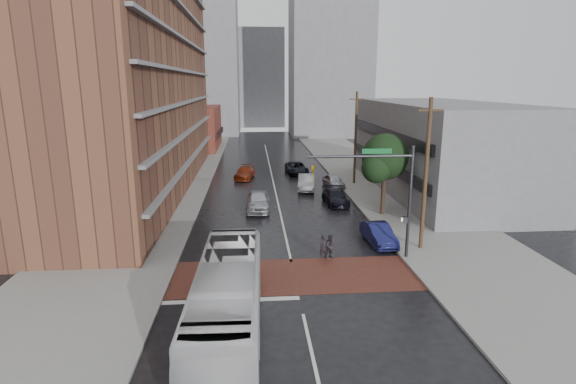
{
  "coord_description": "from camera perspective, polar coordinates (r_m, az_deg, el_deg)",
  "views": [
    {
      "loc": [
        -2.29,
        -23.46,
        10.82
      ],
      "look_at": [
        0.12,
        6.61,
        3.5
      ],
      "focal_mm": 28.0,
      "sensor_mm": 36.0,
      "label": 1
    }
  ],
  "objects": [
    {
      "name": "pedestrian_a",
      "position": [
        28.64,
        4.56,
        -6.96
      ],
      "size": [
        0.64,
        0.52,
        1.53
      ],
      "primitive_type": "imported",
      "rotation": [
        0.0,
        0.0,
        0.31
      ],
      "color": "black",
      "rests_on": "ground"
    },
    {
      "name": "car_parked_mid",
      "position": [
        41.44,
        6.04,
        -0.63
      ],
      "size": [
        2.2,
        4.7,
        1.33
      ],
      "primitive_type": "imported",
      "rotation": [
        0.0,
        0.0,
        0.07
      ],
      "color": "black",
      "rests_on": "ground"
    },
    {
      "name": "suv_travel",
      "position": [
        55.17,
        1.11,
        3.07
      ],
      "size": [
        2.75,
        5.28,
        1.42
      ],
      "primitive_type": "imported",
      "rotation": [
        0.0,
        0.0,
        0.08
      ],
      "color": "black",
      "rests_on": "ground"
    },
    {
      "name": "building_east",
      "position": [
        47.77,
        18.71,
        5.32
      ],
      "size": [
        11.0,
        26.0,
        9.0
      ],
      "primitive_type": "cube",
      "color": "gray",
      "rests_on": "ground"
    },
    {
      "name": "signal_mast",
      "position": [
        27.88,
        12.51,
        0.7
      ],
      "size": [
        6.5,
        0.3,
        7.2
      ],
      "color": "#2D2D33",
      "rests_on": "ground"
    },
    {
      "name": "car_travel_b",
      "position": [
        46.74,
        2.33,
        1.23
      ],
      "size": [
        2.28,
        4.94,
        1.57
      ],
      "primitive_type": "imported",
      "rotation": [
        0.0,
        0.0,
        -0.13
      ],
      "color": "#ACAEB4",
      "rests_on": "ground"
    },
    {
      "name": "street_tree",
      "position": [
        37.6,
        12.21,
        4.01
      ],
      "size": [
        4.2,
        4.1,
        6.9
      ],
      "color": "#332319",
      "rests_on": "ground"
    },
    {
      "name": "distant_tower_center",
      "position": [
        118.49,
        -3.59,
        14.18
      ],
      "size": [
        12.0,
        10.0,
        24.0
      ],
      "primitive_type": "cube",
      "color": "gray",
      "rests_on": "ground"
    },
    {
      "name": "car_parked_near",
      "position": [
        31.72,
        11.43,
        -5.24
      ],
      "size": [
        1.77,
        4.36,
        1.41
      ],
      "primitive_type": "imported",
      "rotation": [
        0.0,
        0.0,
        0.07
      ],
      "color": "#15184C",
      "rests_on": "ground"
    },
    {
      "name": "crosswalk",
      "position": [
        26.38,
        0.81,
        -10.55
      ],
      "size": [
        14.0,
        5.0,
        0.02
      ],
      "primitive_type": "cube",
      "color": "brown",
      "rests_on": "ground"
    },
    {
      "name": "car_travel_c",
      "position": [
        52.51,
        -5.5,
        2.44
      ],
      "size": [
        2.68,
        4.94,
        1.36
      ],
      "primitive_type": "imported",
      "rotation": [
        0.0,
        0.0,
        -0.17
      ],
      "color": "maroon",
      "rests_on": "ground"
    },
    {
      "name": "distant_tower_east",
      "position": [
        97.11,
        5.34,
        17.82
      ],
      "size": [
        16.0,
        14.0,
        36.0
      ],
      "primitive_type": "cube",
      "color": "gray",
      "rests_on": "ground"
    },
    {
      "name": "car_parked_far",
      "position": [
        48.08,
        5.81,
        1.4
      ],
      "size": [
        2.16,
        4.21,
        1.37
      ],
      "primitive_type": "imported",
      "rotation": [
        0.0,
        0.0,
        0.14
      ],
      "color": "#B3B6BB",
      "rests_on": "ground"
    },
    {
      "name": "utility_pole_far",
      "position": [
        49.07,
        8.57,
        6.84
      ],
      "size": [
        1.6,
        0.26,
        10.0
      ],
      "color": "#473321",
      "rests_on": "ground"
    },
    {
      "name": "distant_tower_west",
      "position": [
        102.27,
        -11.62,
        16.27
      ],
      "size": [
        18.0,
        16.0,
        32.0
      ],
      "primitive_type": "cube",
      "color": "gray",
      "rests_on": "ground"
    },
    {
      "name": "sidewalk_east",
      "position": [
        51.52,
        11.05,
        1.34
      ],
      "size": [
        9.0,
        90.0,
        0.15
      ],
      "primitive_type": "cube",
      "color": "gray",
      "rests_on": "ground"
    },
    {
      "name": "ground",
      "position": [
        25.94,
        0.91,
        -11.02
      ],
      "size": [
        160.0,
        160.0,
        0.0
      ],
      "primitive_type": "plane",
      "color": "black",
      "rests_on": "ground"
    },
    {
      "name": "pedestrian_b",
      "position": [
        28.71,
        5.44,
        -6.9
      ],
      "size": [
        0.9,
        0.79,
        1.55
      ],
      "primitive_type": "imported",
      "rotation": [
        0.0,
        0.0,
        0.31
      ],
      "color": "#272125",
      "rests_on": "ground"
    },
    {
      "name": "apartment_block",
      "position": [
        48.99,
        -19.24,
        16.63
      ],
      "size": [
        10.0,
        44.0,
        28.0
      ],
      "primitive_type": "cube",
      "color": "brown",
      "rests_on": "ground"
    },
    {
      "name": "sidewalk_west",
      "position": [
        50.48,
        -14.99,
        0.88
      ],
      "size": [
        9.0,
        90.0,
        0.15
      ],
      "primitive_type": "cube",
      "color": "gray",
      "rests_on": "ground"
    },
    {
      "name": "utility_pole_near",
      "position": [
        30.15,
        17.1,
        2.17
      ],
      "size": [
        1.6,
        0.26,
        10.0
      ],
      "color": "#473321",
      "rests_on": "ground"
    },
    {
      "name": "car_travel_a",
      "position": [
        39.19,
        -3.83,
        -1.13
      ],
      "size": [
        2.19,
        5.07,
        1.7
      ],
      "primitive_type": "imported",
      "rotation": [
        0.0,
        0.0,
        -0.04
      ],
      "color": "#B4B7BC",
      "rests_on": "ground"
    },
    {
      "name": "storefront_west",
      "position": [
        78.41,
        -11.79,
        8.0
      ],
      "size": [
        8.0,
        16.0,
        7.0
      ],
      "primitive_type": "cube",
      "color": "brown",
      "rests_on": "ground"
    },
    {
      "name": "transit_bus",
      "position": [
        20.33,
        -7.65,
        -13.34
      ],
      "size": [
        3.04,
        11.83,
        3.28
      ],
      "primitive_type": "imported",
      "rotation": [
        0.0,
        0.0,
        -0.02
      ],
      "color": "silver",
      "rests_on": "ground"
    }
  ]
}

